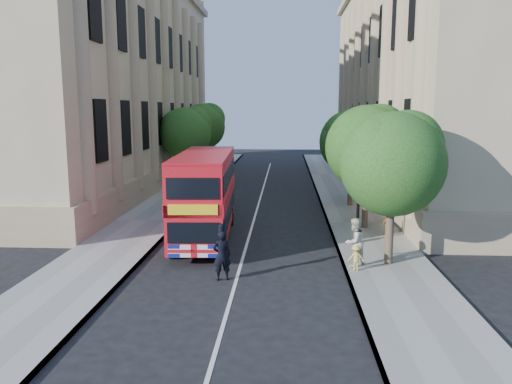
% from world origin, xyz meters
% --- Properties ---
extents(ground, '(120.00, 120.00, 0.00)m').
position_xyz_m(ground, '(0.00, 0.00, 0.00)').
color(ground, black).
rests_on(ground, ground).
extents(pavement_right, '(3.50, 80.00, 0.12)m').
position_xyz_m(pavement_right, '(5.75, 10.00, 0.06)').
color(pavement_right, gray).
rests_on(pavement_right, ground).
extents(pavement_left, '(3.50, 80.00, 0.12)m').
position_xyz_m(pavement_left, '(-5.75, 10.00, 0.06)').
color(pavement_left, gray).
rests_on(pavement_left, ground).
extents(building_right, '(12.00, 38.00, 18.00)m').
position_xyz_m(building_right, '(13.80, 24.00, 9.00)').
color(building_right, tan).
rests_on(building_right, ground).
extents(building_left, '(12.00, 38.00, 18.00)m').
position_xyz_m(building_left, '(-13.80, 24.00, 9.00)').
color(building_left, tan).
rests_on(building_left, ground).
extents(tree_right_near, '(4.00, 4.00, 6.08)m').
position_xyz_m(tree_right_near, '(5.84, 3.03, 4.25)').
color(tree_right_near, '#473828').
rests_on(tree_right_near, ground).
extents(tree_right_mid, '(4.20, 4.20, 6.37)m').
position_xyz_m(tree_right_mid, '(5.84, 9.03, 4.45)').
color(tree_right_mid, '#473828').
rests_on(tree_right_mid, ground).
extents(tree_right_far, '(4.00, 4.00, 6.15)m').
position_xyz_m(tree_right_far, '(5.84, 15.03, 4.31)').
color(tree_right_far, '#473828').
rests_on(tree_right_far, ground).
extents(tree_left_far, '(4.00, 4.00, 6.30)m').
position_xyz_m(tree_left_far, '(-5.96, 22.03, 4.44)').
color(tree_left_far, '#473828').
rests_on(tree_left_far, ground).
extents(tree_left_back, '(4.20, 4.20, 6.65)m').
position_xyz_m(tree_left_back, '(-5.96, 30.03, 4.71)').
color(tree_left_back, '#473828').
rests_on(tree_left_back, ground).
extents(lamp_post, '(0.32, 0.32, 5.16)m').
position_xyz_m(lamp_post, '(5.00, 6.00, 2.51)').
color(lamp_post, black).
rests_on(lamp_post, pavement_right).
extents(double_decker_bus, '(2.77, 8.77, 4.00)m').
position_xyz_m(double_decker_bus, '(-2.01, 6.60, 2.21)').
color(double_decker_bus, '#B90C16').
rests_on(double_decker_bus, ground).
extents(box_van, '(2.35, 4.82, 2.66)m').
position_xyz_m(box_van, '(-2.91, 13.43, 1.30)').
color(box_van, black).
rests_on(box_van, ground).
extents(police_constable, '(0.76, 0.61, 1.82)m').
position_xyz_m(police_constable, '(-0.52, 1.00, 0.91)').
color(police_constable, black).
rests_on(police_constable, ground).
extents(woman_pedestrian, '(1.15, 1.13, 1.87)m').
position_xyz_m(woman_pedestrian, '(4.40, 2.60, 1.05)').
color(woman_pedestrian, beige).
rests_on(woman_pedestrian, pavement_right).
extents(child_a, '(0.64, 0.46, 1.00)m').
position_xyz_m(child_a, '(6.62, 7.47, 0.62)').
color(child_a, orange).
rests_on(child_a, pavement_right).
extents(child_b, '(0.65, 0.39, 0.97)m').
position_xyz_m(child_b, '(4.40, 2.03, 0.61)').
color(child_b, '#DDC14B').
rests_on(child_b, pavement_right).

